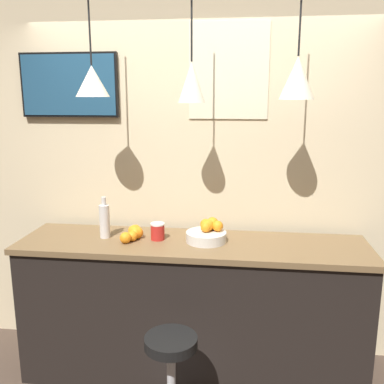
# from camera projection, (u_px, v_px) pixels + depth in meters

# --- Properties ---
(back_wall) EXTENTS (8.00, 0.06, 2.90)m
(back_wall) POSITION_uv_depth(u_px,v_px,m) (199.00, 167.00, 3.22)
(back_wall) COLOR beige
(back_wall) RESTS_ON ground_plane
(service_counter) EXTENTS (2.39, 0.60, 1.00)m
(service_counter) POSITION_uv_depth(u_px,v_px,m) (192.00, 309.00, 3.03)
(service_counter) COLOR black
(service_counter) RESTS_ON ground_plane
(bar_stool) EXTENTS (0.41, 0.41, 0.65)m
(bar_stool) POSITION_uv_depth(u_px,v_px,m) (171.00, 379.00, 2.45)
(bar_stool) COLOR #B7B7BC
(bar_stool) RESTS_ON ground_plane
(fruit_bowl) EXTENTS (0.28, 0.28, 0.15)m
(fruit_bowl) POSITION_uv_depth(u_px,v_px,m) (207.00, 233.00, 2.93)
(fruit_bowl) COLOR beige
(fruit_bowl) RESTS_ON service_counter
(orange_pile) EXTENTS (0.13, 0.25, 0.08)m
(orange_pile) POSITION_uv_depth(u_px,v_px,m) (134.00, 233.00, 2.98)
(orange_pile) COLOR orange
(orange_pile) RESTS_ON service_counter
(juice_bottle) EXTENTS (0.07, 0.07, 0.29)m
(juice_bottle) POSITION_uv_depth(u_px,v_px,m) (105.00, 220.00, 2.99)
(juice_bottle) COLOR silver
(juice_bottle) RESTS_ON service_counter
(spread_jar) EXTENTS (0.10, 0.10, 0.12)m
(spread_jar) POSITION_uv_depth(u_px,v_px,m) (158.00, 231.00, 2.96)
(spread_jar) COLOR red
(spread_jar) RESTS_ON service_counter
(pendant_lamp_left) EXTENTS (0.22, 0.22, 0.83)m
(pendant_lamp_left) POSITION_uv_depth(u_px,v_px,m) (92.00, 81.00, 2.74)
(pendant_lamp_left) COLOR black
(pendant_lamp_middle) EXTENTS (0.17, 0.17, 0.87)m
(pendant_lamp_middle) POSITION_uv_depth(u_px,v_px,m) (192.00, 82.00, 2.67)
(pendant_lamp_middle) COLOR black
(pendant_lamp_right) EXTENTS (0.22, 0.22, 0.85)m
(pendant_lamp_right) POSITION_uv_depth(u_px,v_px,m) (297.00, 78.00, 2.58)
(pendant_lamp_right) COLOR black
(mounted_tv) EXTENTS (0.74, 0.04, 0.47)m
(mounted_tv) POSITION_uv_depth(u_px,v_px,m) (69.00, 85.00, 3.15)
(mounted_tv) COLOR black
(wall_poster) EXTENTS (0.56, 0.01, 0.67)m
(wall_poster) POSITION_uv_depth(u_px,v_px,m) (229.00, 71.00, 3.00)
(wall_poster) COLOR beige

